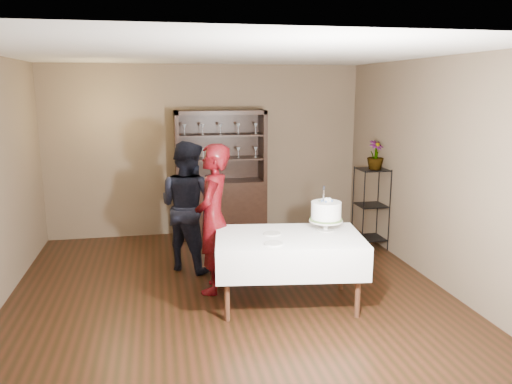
# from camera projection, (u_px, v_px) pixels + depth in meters

# --- Properties ---
(floor) EXTENTS (5.00, 5.00, 0.00)m
(floor) POSITION_uv_depth(u_px,v_px,m) (230.00, 291.00, 5.86)
(floor) COLOR black
(floor) RESTS_ON ground
(ceiling) EXTENTS (5.00, 5.00, 0.00)m
(ceiling) POSITION_uv_depth(u_px,v_px,m) (227.00, 53.00, 5.31)
(ceiling) COLOR white
(ceiling) RESTS_ON back_wall
(back_wall) EXTENTS (5.00, 0.02, 2.70)m
(back_wall) POSITION_uv_depth(u_px,v_px,m) (206.00, 151.00, 7.98)
(back_wall) COLOR brown
(back_wall) RESTS_ON floor
(wall_right) EXTENTS (0.02, 5.00, 2.70)m
(wall_right) POSITION_uv_depth(u_px,v_px,m) (432.00, 171.00, 6.06)
(wall_right) COLOR brown
(wall_right) RESTS_ON floor
(china_hutch) EXTENTS (1.40, 0.48, 2.00)m
(china_hutch) POSITION_uv_depth(u_px,v_px,m) (221.00, 195.00, 7.93)
(china_hutch) COLOR black
(china_hutch) RESTS_ON floor
(plant_etagere) EXTENTS (0.42, 0.42, 1.20)m
(plant_etagere) POSITION_uv_depth(u_px,v_px,m) (371.00, 205.00, 7.32)
(plant_etagere) COLOR black
(plant_etagere) RESTS_ON floor
(cake_table) EXTENTS (1.68, 1.17, 0.78)m
(cake_table) POSITION_uv_depth(u_px,v_px,m) (289.00, 252.00, 5.39)
(cake_table) COLOR white
(cake_table) RESTS_ON floor
(woman) EXTENTS (0.60, 0.73, 1.73)m
(woman) POSITION_uv_depth(u_px,v_px,m) (213.00, 219.00, 5.72)
(woman) COLOR #3C0605
(woman) RESTS_ON floor
(man) EXTENTS (1.03, 1.02, 1.68)m
(man) POSITION_uv_depth(u_px,v_px,m) (188.00, 206.00, 6.44)
(man) COLOR black
(man) RESTS_ON floor
(cake) EXTENTS (0.37, 0.37, 0.51)m
(cake) POSITION_uv_depth(u_px,v_px,m) (326.00, 212.00, 5.51)
(cake) COLOR silver
(cake) RESTS_ON cake_table
(plate_near) EXTENTS (0.22, 0.22, 0.01)m
(plate_near) POSITION_uv_depth(u_px,v_px,m) (274.00, 244.00, 5.06)
(plate_near) COLOR silver
(plate_near) RESTS_ON cake_table
(plate_far) EXTENTS (0.22, 0.22, 0.01)m
(plate_far) POSITION_uv_depth(u_px,v_px,m) (272.00, 234.00, 5.40)
(plate_far) COLOR silver
(plate_far) RESTS_ON cake_table
(potted_plant) EXTENTS (0.31, 0.31, 0.41)m
(potted_plant) POSITION_uv_depth(u_px,v_px,m) (375.00, 155.00, 7.13)
(potted_plant) COLOR #547537
(potted_plant) RESTS_ON plant_etagere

